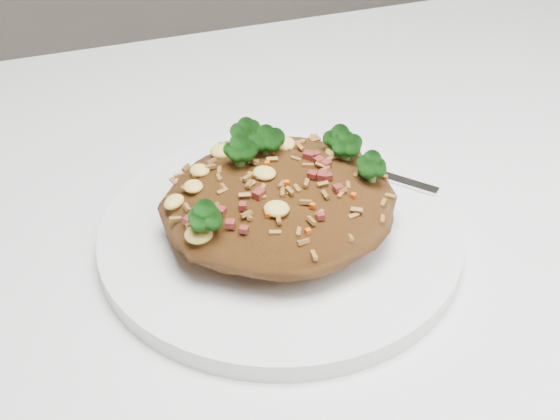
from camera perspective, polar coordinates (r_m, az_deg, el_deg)
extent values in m
cube|color=white|center=(0.51, -3.14, -9.04)|extent=(1.20, 0.80, 0.04)
cylinder|color=olive|center=(1.19, 18.53, -3.45)|extent=(0.06, 0.06, 0.71)
cylinder|color=white|center=(0.54, 0.00, -1.84)|extent=(0.25, 0.25, 0.01)
ellipsoid|color=brown|center=(0.52, 0.00, 0.56)|extent=(0.16, 0.14, 0.04)
ellipsoid|color=#0B3E08|center=(0.55, -2.49, 5.81)|extent=(0.02, 0.02, 0.02)
ellipsoid|color=#0B3E08|center=(0.53, 4.81, 4.87)|extent=(0.02, 0.02, 0.02)
ellipsoid|color=#0B3E08|center=(0.54, 4.40, 5.26)|extent=(0.02, 0.02, 0.02)
ellipsoid|color=#0B3E08|center=(0.52, -2.96, 4.48)|extent=(0.02, 0.02, 0.02)
ellipsoid|color=#0B3E08|center=(0.52, 6.73, 3.35)|extent=(0.02, 0.02, 0.02)
ellipsoid|color=#0B3E08|center=(0.47, -5.49, -0.44)|extent=(0.02, 0.02, 0.02)
ellipsoid|color=#0B3E08|center=(0.53, -1.03, 5.25)|extent=(0.02, 0.02, 0.02)
cube|color=silver|center=(0.58, 8.34, 2.28)|extent=(0.07, 0.08, 0.00)
cube|color=silver|center=(0.62, -0.02, 4.87)|extent=(0.04, 0.04, 0.00)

